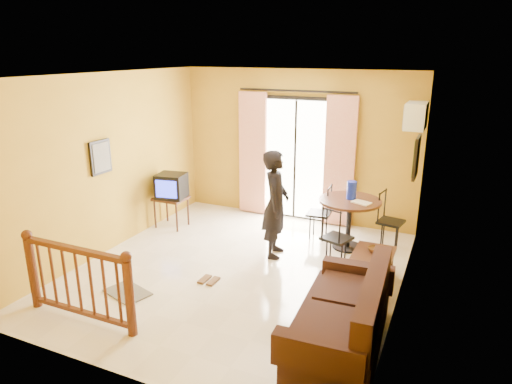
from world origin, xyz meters
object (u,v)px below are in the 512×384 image
at_px(television, 171,186).
at_px(sofa, 346,320).
at_px(dining_table, 349,210).
at_px(standing_person, 276,204).
at_px(coffee_table, 371,266).

bearing_deg(television, sofa, -40.71).
xyz_separation_m(dining_table, standing_person, (-0.99, -0.73, 0.18)).
bearing_deg(standing_person, sofa, -152.94).
bearing_deg(sofa, coffee_table, 87.33).
height_order(dining_table, standing_person, standing_person).
distance_m(coffee_table, sofa, 1.50).
height_order(sofa, standing_person, standing_person).
height_order(coffee_table, sofa, sofa).
distance_m(television, standing_person, 2.18).
height_order(dining_table, coffee_table, dining_table).
distance_m(dining_table, standing_person, 1.24).
distance_m(television, dining_table, 3.17).
relative_size(television, dining_table, 0.56).
xyz_separation_m(coffee_table, standing_person, (-1.57, 0.39, 0.56)).
xyz_separation_m(dining_table, coffee_table, (0.58, -1.12, -0.37)).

